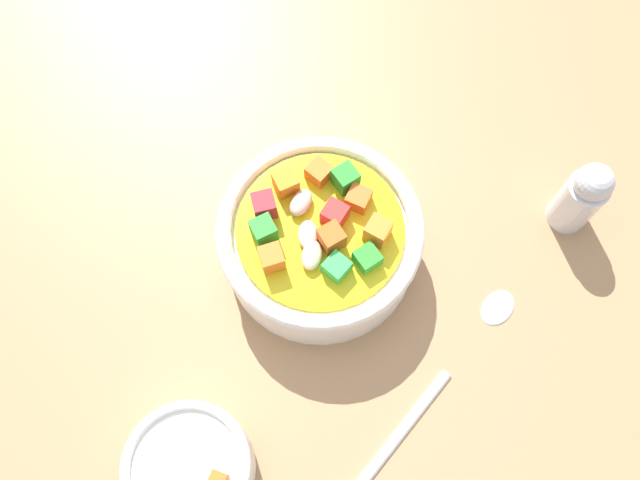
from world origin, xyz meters
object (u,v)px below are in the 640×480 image
object	(u,v)px
spoon	(433,391)
pepper_shaker	(582,196)
soup_bowl_main	(320,238)
side_bowl_small	(191,468)

from	to	relation	value
spoon	pepper_shaker	distance (cm)	19.43
soup_bowl_main	side_bowl_small	size ratio (longest dim) A/B	1.77
side_bowl_small	pepper_shaker	size ratio (longest dim) A/B	1.13
side_bowl_small	pepper_shaker	xyz separation A→B (cm)	(-36.22, 1.83, 1.56)
spoon	side_bowl_small	size ratio (longest dim) A/B	2.40
spoon	side_bowl_small	distance (cm)	18.82
soup_bowl_main	side_bowl_small	bearing A→B (deg)	24.72
spoon	side_bowl_small	xyz separation A→B (cm)	(17.63, -6.26, 1.97)
spoon	side_bowl_small	bearing A→B (deg)	147.83
spoon	pepper_shaker	xyz separation A→B (cm)	(-18.59, -4.43, 3.53)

